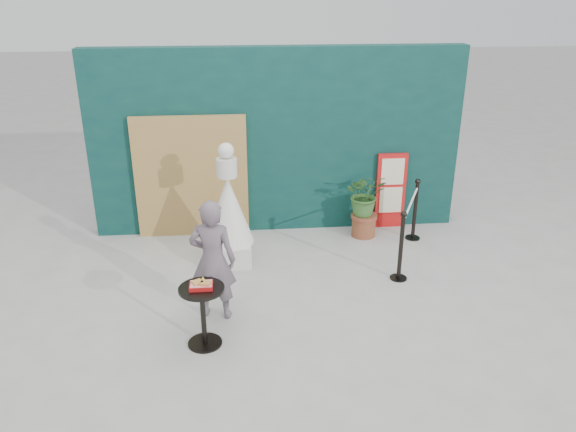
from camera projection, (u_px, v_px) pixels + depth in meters
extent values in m
plane|color=#ADAAA5|center=(297.00, 330.00, 6.82)|extent=(60.00, 60.00, 0.00)
cube|color=#0A2E2F|center=(277.00, 141.00, 9.13)|extent=(6.00, 0.30, 3.00)
cube|color=tan|center=(191.00, 177.00, 9.01)|extent=(1.80, 0.08, 2.00)
imported|color=#665761|center=(213.00, 260.00, 6.82)|extent=(0.63, 0.48, 1.56)
cube|color=red|center=(391.00, 191.00, 9.44)|extent=(0.50, 0.06, 1.30)
cube|color=beige|center=(393.00, 172.00, 9.28)|extent=(0.38, 0.02, 0.45)
cube|color=beige|center=(391.00, 200.00, 9.47)|extent=(0.38, 0.02, 0.45)
cube|color=red|center=(389.00, 219.00, 9.61)|extent=(0.38, 0.02, 0.18)
cube|color=silver|center=(230.00, 251.00, 8.42)|extent=(0.62, 0.62, 0.34)
cone|color=white|center=(229.00, 210.00, 8.15)|extent=(0.72, 0.72, 1.01)
cylinder|color=silver|center=(227.00, 168.00, 7.90)|extent=(0.29, 0.29, 0.27)
sphere|color=white|center=(226.00, 151.00, 7.81)|extent=(0.22, 0.22, 0.22)
cylinder|color=black|center=(205.00, 343.00, 6.56)|extent=(0.40, 0.40, 0.02)
cylinder|color=black|center=(203.00, 317.00, 6.42)|extent=(0.06, 0.06, 0.72)
cylinder|color=black|center=(201.00, 289.00, 6.27)|extent=(0.52, 0.52, 0.03)
cube|color=#B01214|center=(201.00, 286.00, 6.26)|extent=(0.26, 0.19, 0.05)
cube|color=red|center=(201.00, 284.00, 6.25)|extent=(0.24, 0.17, 0.00)
cube|color=gold|center=(197.00, 282.00, 6.25)|extent=(0.15, 0.14, 0.02)
cube|color=gold|center=(205.00, 283.00, 6.23)|extent=(0.13, 0.13, 0.02)
cone|color=gold|center=(203.00, 279.00, 6.28)|extent=(0.06, 0.06, 0.06)
cylinder|color=brown|center=(363.00, 227.00, 9.28)|extent=(0.39, 0.39, 0.32)
cylinder|color=brown|center=(364.00, 216.00, 9.20)|extent=(0.43, 0.43, 0.05)
imported|color=#35622A|center=(365.00, 194.00, 9.05)|extent=(0.64, 0.56, 0.71)
cylinder|color=black|center=(398.00, 278.00, 7.99)|extent=(0.24, 0.24, 0.02)
cylinder|color=black|center=(401.00, 248.00, 7.80)|extent=(0.06, 0.06, 0.96)
sphere|color=black|center=(404.00, 214.00, 7.61)|extent=(0.09, 0.09, 0.09)
cylinder|color=black|center=(412.00, 238.00, 9.23)|extent=(0.24, 0.24, 0.02)
cylinder|color=black|center=(415.00, 211.00, 9.05)|extent=(0.06, 0.06, 0.96)
sphere|color=black|center=(418.00, 182.00, 8.85)|extent=(0.09, 0.09, 0.09)
cylinder|color=silver|center=(411.00, 204.00, 8.27)|extent=(0.63, 1.31, 0.03)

